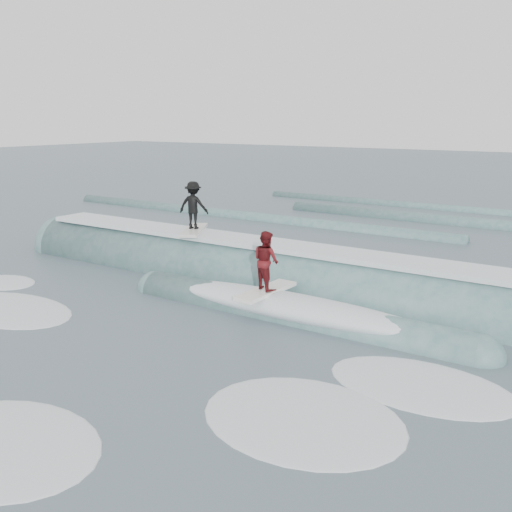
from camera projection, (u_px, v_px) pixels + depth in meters
The scene contains 6 objects.
ground at pixel (161, 338), 12.90m from camera, with size 160.00×160.00×0.00m, color #41555F.
breaking_wave at pixel (276, 287), 16.56m from camera, with size 20.96×4.01×2.46m.
surfer_black at pixel (194, 208), 18.03m from camera, with size 1.42×2.02×1.60m.
surfer_red at pixel (266, 265), 14.25m from camera, with size 0.89×2.03×1.59m.
whitewater at pixel (153, 382), 10.74m from camera, with size 15.92×7.43×0.10m.
far_swells at pixel (404, 221), 27.49m from camera, with size 34.05×8.65×0.80m.
Camera 1 is at (8.40, -8.96, 4.85)m, focal length 40.00 mm.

